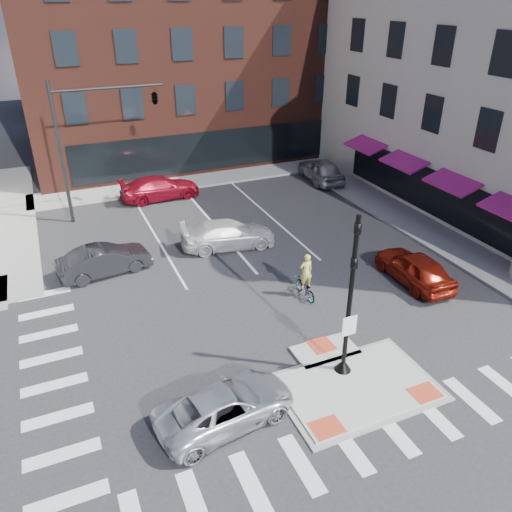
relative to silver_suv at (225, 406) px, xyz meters
name	(u,v)px	position (x,y,z in m)	size (l,w,h in m)	color
ground	(348,379)	(4.62, 0.08, -0.63)	(120.00, 120.00, 0.00)	#28282B
refuge_island	(353,383)	(4.62, -0.18, -0.57)	(5.40, 4.65, 0.13)	gray
sidewalk_e	(412,221)	(15.42, 10.08, -0.55)	(3.00, 24.00, 0.15)	gray
sidewalk_n	(218,177)	(7.62, 22.08, -0.55)	(26.00, 3.00, 0.15)	gray
building_n	(174,50)	(7.62, 32.07, 7.18)	(24.40, 18.40, 15.50)	#4A2017
building_far_left	(68,62)	(0.62, 52.08, 4.37)	(10.00, 12.00, 10.00)	slate
building_far_right	(175,47)	(13.62, 54.08, 5.37)	(12.00, 12.00, 12.00)	brown
signal_pole	(348,318)	(4.62, 0.48, 1.73)	(0.60, 0.60, 5.98)	black
mast_arm_signal	(129,109)	(1.15, 18.08, 5.58)	(6.10, 2.24, 8.00)	black
silver_suv	(225,406)	(0.00, 0.00, 0.00)	(2.07, 4.50, 1.25)	silver
red_sedan	(415,268)	(11.03, 4.57, 0.12)	(1.76, 4.37, 1.49)	maroon
white_pickup	(228,234)	(4.40, 11.41, 0.10)	(2.02, 4.97, 1.44)	silver
bg_car_dark	(105,260)	(-2.01, 11.08, 0.08)	(1.50, 4.31, 1.42)	#26252A
bg_car_silver	(321,170)	(14.12, 18.53, 0.20)	(1.94, 4.83, 1.64)	#A7AAAF
bg_car_red	(160,188)	(2.78, 19.72, 0.12)	(2.08, 5.11, 1.48)	maroon
cyclist	(305,283)	(5.78, 5.45, 0.08)	(0.61, 1.65, 2.11)	#3F3F44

